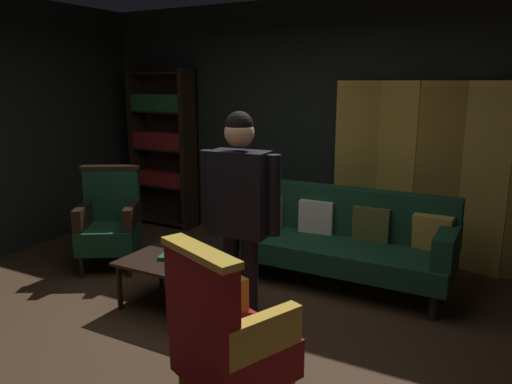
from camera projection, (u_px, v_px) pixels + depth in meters
ground_plane at (206, 332)px, 3.80m from camera, size 10.00×10.00×0.00m
back_wall at (326, 126)px, 5.59m from camera, size 7.20×0.10×2.80m
side_wall_left at (9, 127)px, 5.41m from camera, size 0.10×3.60×2.80m
folding_screen at (439, 173)px, 4.95m from camera, size 2.13×0.35×1.90m
bookshelf at (163, 144)px, 6.44m from camera, size 0.90×0.32×2.05m
velvet_couch at (339, 235)px, 4.68m from camera, size 2.12×0.78×0.88m
coffee_table at (181, 267)px, 4.12m from camera, size 1.00×0.64×0.42m
armchair_gilt_accent at (226, 335)px, 2.78m from camera, size 0.76×0.75×1.04m
armchair_wing_left at (110, 221)px, 5.03m from camera, size 0.80×0.79×1.04m
standing_figure at (240, 211)px, 3.35m from camera, size 0.59×0.25×1.70m
potted_plant at (248, 213)px, 5.56m from camera, size 0.47×0.47×0.76m
book_green_cloth at (175, 257)px, 4.17m from camera, size 0.28×0.23×0.03m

